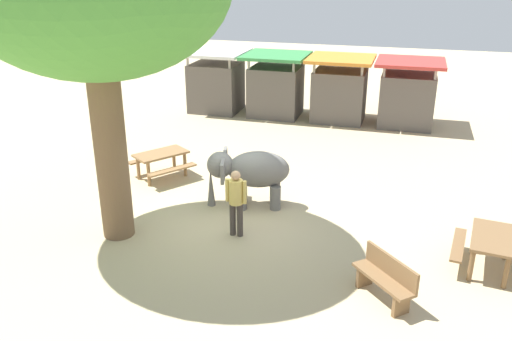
# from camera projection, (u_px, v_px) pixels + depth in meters

# --- Properties ---
(ground_plane) EXTENTS (60.00, 60.00, 0.00)m
(ground_plane) POSITION_uv_depth(u_px,v_px,m) (230.00, 222.00, 13.03)
(ground_plane) COLOR tan
(elephant) EXTENTS (2.17, 1.55, 1.50)m
(elephant) POSITION_uv_depth(u_px,v_px,m) (250.00, 172.00, 13.60)
(elephant) COLOR slate
(elephant) RESTS_ON ground_plane
(person_handler) EXTENTS (0.51, 0.32, 1.62)m
(person_handler) POSITION_uv_depth(u_px,v_px,m) (236.00, 198.00, 12.09)
(person_handler) COLOR #3F3833
(person_handler) RESTS_ON ground_plane
(wooden_bench) EXTENTS (1.26, 1.29, 0.88)m
(wooden_bench) POSITION_uv_depth(u_px,v_px,m) (386.00, 277.00, 9.94)
(wooden_bench) COLOR brown
(wooden_bench) RESTS_ON ground_plane
(picnic_table_near) EXTENTS (2.07, 2.08, 0.78)m
(picnic_table_near) POSITION_uv_depth(u_px,v_px,m) (161.00, 159.00, 15.52)
(picnic_table_near) COLOR olive
(picnic_table_near) RESTS_ON ground_plane
(picnic_table_far) EXTENTS (1.66, 1.68, 0.78)m
(picnic_table_far) POSITION_uv_depth(u_px,v_px,m) (491.00, 245.00, 10.85)
(picnic_table_far) COLOR brown
(picnic_table_far) RESTS_ON ground_plane
(market_stall_white) EXTENTS (2.50, 2.50, 2.52)m
(market_stall_white) POSITION_uv_depth(u_px,v_px,m) (216.00, 84.00, 22.34)
(market_stall_white) COLOR #59514C
(market_stall_white) RESTS_ON ground_plane
(market_stall_green) EXTENTS (2.50, 2.50, 2.52)m
(market_stall_green) POSITION_uv_depth(u_px,v_px,m) (276.00, 88.00, 21.66)
(market_stall_green) COLOR #59514C
(market_stall_green) RESTS_ON ground_plane
(market_stall_orange) EXTENTS (2.50, 2.50, 2.52)m
(market_stall_orange) POSITION_uv_depth(u_px,v_px,m) (339.00, 92.00, 20.98)
(market_stall_orange) COLOR #59514C
(market_stall_orange) RESTS_ON ground_plane
(market_stall_red) EXTENTS (2.50, 2.50, 2.52)m
(market_stall_red) POSITION_uv_depth(u_px,v_px,m) (407.00, 97.00, 20.29)
(market_stall_red) COLOR #59514C
(market_stall_red) RESTS_ON ground_plane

